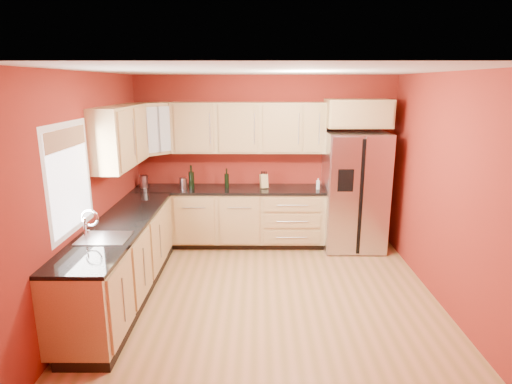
% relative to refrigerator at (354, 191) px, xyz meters
% --- Properties ---
extents(floor, '(4.00, 4.00, 0.00)m').
position_rel_refrigerator_xyz_m(floor, '(-1.35, -1.62, -0.89)').
color(floor, olive).
rests_on(floor, ground).
extents(ceiling, '(4.00, 4.00, 0.00)m').
position_rel_refrigerator_xyz_m(ceiling, '(-1.35, -1.62, 1.71)').
color(ceiling, silver).
rests_on(ceiling, wall_back).
extents(wall_back, '(4.00, 0.04, 2.60)m').
position_rel_refrigerator_xyz_m(wall_back, '(-1.35, 0.38, 0.41)').
color(wall_back, maroon).
rests_on(wall_back, floor).
extents(wall_front, '(4.00, 0.04, 2.60)m').
position_rel_refrigerator_xyz_m(wall_front, '(-1.35, -3.62, 0.41)').
color(wall_front, maroon).
rests_on(wall_front, floor).
extents(wall_left, '(0.04, 4.00, 2.60)m').
position_rel_refrigerator_xyz_m(wall_left, '(-3.35, -1.62, 0.41)').
color(wall_left, maroon).
rests_on(wall_left, floor).
extents(wall_right, '(0.04, 4.00, 2.60)m').
position_rel_refrigerator_xyz_m(wall_right, '(0.65, -1.62, 0.41)').
color(wall_right, maroon).
rests_on(wall_right, floor).
extents(base_cabinets_back, '(2.90, 0.60, 0.88)m').
position_rel_refrigerator_xyz_m(base_cabinets_back, '(-1.90, 0.07, -0.45)').
color(base_cabinets_back, '#A3844F').
rests_on(base_cabinets_back, floor).
extents(base_cabinets_left, '(0.60, 2.80, 0.88)m').
position_rel_refrigerator_xyz_m(base_cabinets_left, '(-3.05, -1.62, -0.45)').
color(base_cabinets_left, '#A3844F').
rests_on(base_cabinets_left, floor).
extents(countertop_back, '(2.90, 0.62, 0.04)m').
position_rel_refrigerator_xyz_m(countertop_back, '(-1.90, 0.06, 0.01)').
color(countertop_back, black).
rests_on(countertop_back, base_cabinets_back).
extents(countertop_left, '(0.62, 2.80, 0.04)m').
position_rel_refrigerator_xyz_m(countertop_left, '(-3.04, -1.62, 0.01)').
color(countertop_left, black).
rests_on(countertop_left, base_cabinets_left).
extents(upper_cabinets_back, '(2.30, 0.33, 0.75)m').
position_rel_refrigerator_xyz_m(upper_cabinets_back, '(-1.60, 0.21, 0.94)').
color(upper_cabinets_back, '#A3844F').
rests_on(upper_cabinets_back, wall_back).
extents(upper_cabinets_left, '(0.33, 1.35, 0.75)m').
position_rel_refrigerator_xyz_m(upper_cabinets_left, '(-3.19, -0.90, 0.94)').
color(upper_cabinets_left, '#A3844F').
rests_on(upper_cabinets_left, wall_left).
extents(corner_upper_cabinet, '(0.67, 0.67, 0.75)m').
position_rel_refrigerator_xyz_m(corner_upper_cabinet, '(-3.02, 0.04, 0.94)').
color(corner_upper_cabinet, '#A3844F').
rests_on(corner_upper_cabinet, wall_back).
extents(over_fridge_cabinet, '(0.92, 0.60, 0.40)m').
position_rel_refrigerator_xyz_m(over_fridge_cabinet, '(0.00, 0.07, 1.16)').
color(over_fridge_cabinet, '#A3844F').
rests_on(over_fridge_cabinet, wall_back).
extents(refrigerator, '(0.90, 0.75, 1.78)m').
position_rel_refrigerator_xyz_m(refrigerator, '(0.00, 0.00, 0.00)').
color(refrigerator, '#A9A8AD').
rests_on(refrigerator, floor).
extents(window, '(0.03, 0.90, 1.00)m').
position_rel_refrigerator_xyz_m(window, '(-3.33, -2.12, 0.66)').
color(window, white).
rests_on(window, wall_left).
extents(sink_faucet, '(0.50, 0.42, 0.30)m').
position_rel_refrigerator_xyz_m(sink_faucet, '(-3.04, -2.12, 0.18)').
color(sink_faucet, white).
rests_on(sink_faucet, countertop_left).
extents(canister_left, '(0.13, 0.13, 0.19)m').
position_rel_refrigerator_xyz_m(canister_left, '(-3.20, 0.08, 0.12)').
color(canister_left, '#A9A8AD').
rests_on(canister_left, countertop_back).
extents(canister_right, '(0.13, 0.13, 0.17)m').
position_rel_refrigerator_xyz_m(canister_right, '(-2.58, -0.01, 0.12)').
color(canister_right, '#A9A8AD').
rests_on(canister_right, countertop_back).
extents(wine_bottle_a, '(0.09, 0.09, 0.36)m').
position_rel_refrigerator_xyz_m(wine_bottle_a, '(-2.46, 0.01, 0.21)').
color(wine_bottle_a, black).
rests_on(wine_bottle_a, countertop_back).
extents(wine_bottle_b, '(0.09, 0.09, 0.30)m').
position_rel_refrigerator_xyz_m(wine_bottle_b, '(-1.93, 0.09, 0.18)').
color(wine_bottle_b, black).
rests_on(wine_bottle_b, countertop_back).
extents(knife_block, '(0.13, 0.12, 0.22)m').
position_rel_refrigerator_xyz_m(knife_block, '(-1.37, 0.08, 0.14)').
color(knife_block, tan).
rests_on(knife_block, countertop_back).
extents(soap_dispenser, '(0.07, 0.07, 0.17)m').
position_rel_refrigerator_xyz_m(soap_dispenser, '(-0.55, 0.01, 0.11)').
color(soap_dispenser, silver).
rests_on(soap_dispenser, countertop_back).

